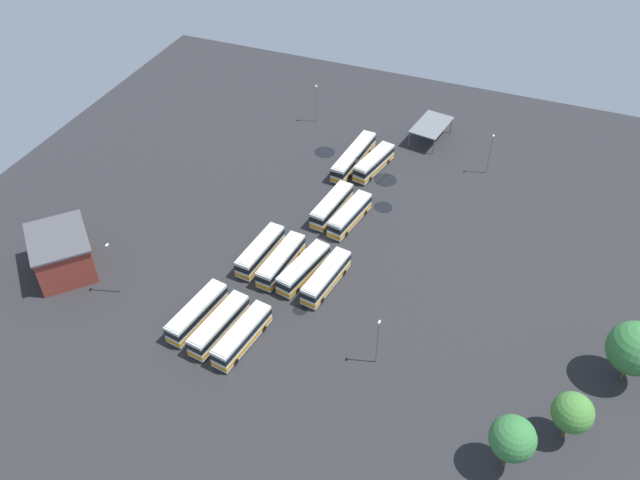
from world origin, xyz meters
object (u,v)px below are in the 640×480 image
object	(u,v)px
bus_row1_slot1	(303,268)
tree_south_edge	(573,413)
maintenance_shelter	(432,125)
bus_row0_slot3	(197,312)
bus_row2_slot1	(350,215)
bus_row0_slot1	(242,335)
lamp_post_mid_lot	(316,102)
depot_building	(62,253)
bus_row1_slot2	(281,261)
lamp_post_by_building	(378,340)
bus_row1_slot3	(260,251)
bus_row3_slot2	(374,162)
lamp_post_near_entrance	(113,267)
bus_row0_slot2	(219,325)
tree_northeast	(513,439)
tree_north_edge	(635,348)
bus_row3_slot3	(354,157)
bus_row2_slot2	(332,205)
lamp_post_far_corner	(490,153)

from	to	relation	value
bus_row1_slot1	tree_south_edge	bearing A→B (deg)	-109.06
maintenance_shelter	bus_row0_slot3	bearing A→B (deg)	162.38
bus_row2_slot1	maintenance_shelter	xyz separation A→B (m)	(30.70, -6.12, 1.53)
bus_row0_slot1	lamp_post_mid_lot	xyz separation A→B (m)	(59.13, 12.75, 2.71)
bus_row1_slot1	depot_building	xyz separation A→B (m)	(-12.24, 35.32, 1.58)
bus_row1_slot2	bus_row2_slot1	bearing A→B (deg)	-22.82
bus_row1_slot2	lamp_post_by_building	bearing A→B (deg)	-121.45
bus_row1_slot3	bus_row3_slot2	xyz separation A→B (m)	(30.09, -9.06, -0.00)
lamp_post_near_entrance	bus_row3_slot2	bearing A→B (deg)	-30.00
bus_row1_slot3	bus_row3_slot2	bearing A→B (deg)	-16.75
bus_row0_slot2	bus_row1_slot3	size ratio (longest dim) A/B	1.02
bus_row0_slot1	bus_row3_slot2	bearing A→B (deg)	-4.71
bus_row1_slot2	tree_northeast	size ratio (longest dim) A/B	1.35
lamp_post_mid_lot	tree_north_edge	size ratio (longest dim) A/B	0.85
bus_row0_slot3	bus_row3_slot3	world-z (taller)	same
bus_row1_slot2	bus_row2_slot2	xyz separation A→B (m)	(15.88, -2.41, -0.00)
bus_row0_slot1	bus_row1_slot3	size ratio (longest dim) A/B	1.01
bus_row1_slot3	bus_row3_slot3	world-z (taller)	same
bus_row0_slot3	bus_row3_slot2	size ratio (longest dim) A/B	1.03
bus_row1_slot1	bus_row0_slot3	bearing A→B (deg)	142.95
maintenance_shelter	tree_north_edge	xyz separation A→B (m)	(-47.71, -38.51, 2.79)
depot_building	tree_south_edge	xyz separation A→B (m)	(-1.79, -75.91, 1.61)
lamp_post_near_entrance	tree_south_edge	distance (m)	65.20
depot_building	maintenance_shelter	world-z (taller)	depot_building
bus_row1_slot1	lamp_post_mid_lot	size ratio (longest dim) A/B	1.37
bus_row1_slot2	lamp_post_by_building	xyz separation A→B (m)	(-11.95, -19.54, 2.71)
bus_row1_slot3	lamp_post_far_corner	bearing A→B (deg)	-37.92
bus_row0_slot2	maintenance_shelter	bearing A→B (deg)	-13.83
bus_row1_slot3	lamp_post_by_building	distance (m)	26.89
bus_row2_slot2	lamp_post_mid_lot	size ratio (longest dim) A/B	1.37
bus_row1_slot1	bus_row1_slot3	distance (m)	7.99
lamp_post_by_building	lamp_post_mid_lot	world-z (taller)	lamp_post_mid_lot
bus_row1_slot1	bus_row1_slot3	size ratio (longest dim) A/B	1.00
bus_row2_slot1	bus_row3_slot3	xyz separation A→B (m)	(16.62, 5.20, 0.00)
bus_row1_slot2	tree_northeast	xyz separation A→B (m)	(-20.96, -38.42, 3.91)
bus_row1_slot3	tree_south_edge	size ratio (longest dim) A/B	1.49
bus_row1_slot2	lamp_post_mid_lot	world-z (taller)	lamp_post_mid_lot
lamp_post_far_corner	lamp_post_by_building	xyz separation A→B (m)	(-49.97, 5.48, 0.01)
maintenance_shelter	lamp_post_by_building	distance (m)	57.74
bus_row0_slot1	depot_building	bearing A→B (deg)	84.25
bus_row2_slot1	depot_building	size ratio (longest dim) A/B	0.80
tree_south_edge	bus_row1_slot3	bearing A→B (deg)	72.66
bus_row1_slot3	tree_northeast	world-z (taller)	tree_northeast
bus_row1_slot3	lamp_post_mid_lot	size ratio (longest dim) A/B	1.37
bus_row0_slot1	tree_north_edge	world-z (taller)	tree_north_edge
depot_building	tree_south_edge	bearing A→B (deg)	-91.35
bus_row1_slot1	tree_north_edge	size ratio (longest dim) A/B	1.16
bus_row3_slot3	lamp_post_by_building	size ratio (longest dim) A/B	1.82
bus_row1_slot2	tree_south_edge	xyz separation A→B (m)	(-14.33, -44.53, 3.19)
bus_row1_slot2	lamp_post_near_entrance	size ratio (longest dim) A/B	1.18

